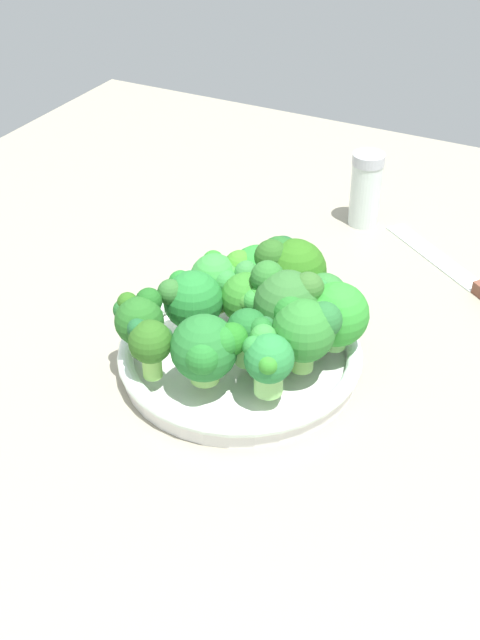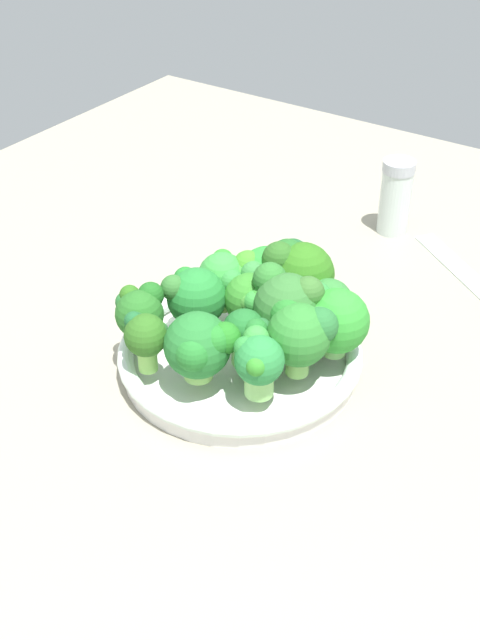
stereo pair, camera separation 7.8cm
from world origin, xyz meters
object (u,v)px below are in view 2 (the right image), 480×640
(broccoli_floret_3, at_px, (145,335))
(broccoli_floret_7, at_px, (251,301))
(broccoli_floret_6, at_px, (194,297))
(broccoli_floret_5, at_px, (334,321))
(broccoli_floret_13, at_px, (140,312))
(broccoli_floret_0, at_px, (200,346))
(broccoli_floret_2, at_px, (300,332))
(broccoli_floret_8, at_px, (224,277))
(broccoli_floret_11, at_px, (286,302))
(bowl, at_px, (240,356))
(broccoli_floret_4, at_px, (328,302))
(broccoli_floret_1, at_px, (247,333))
(broccoli_floret_10, at_px, (297,270))
(broccoli_floret_9, at_px, (262,273))
(pepper_shaker, at_px, (396,197))
(broccoli_floret_12, at_px, (258,360))

(broccoli_floret_3, height_order, broccoli_floret_7, broccoli_floret_7)
(broccoli_floret_6, bearing_deg, broccoli_floret_5, -164.27)
(broccoli_floret_13, bearing_deg, broccoli_floret_0, 172.29)
(broccoli_floret_2, relative_size, broccoli_floret_8, 1.17)
(broccoli_floret_13, bearing_deg, broccoli_floret_11, -146.68)
(bowl, distance_m, broccoli_floret_4, 0.10)
(broccoli_floret_6, height_order, broccoli_floret_7, broccoli_floret_6)
(broccoli_floret_1, bearing_deg, broccoli_floret_0, 62.77)
(broccoli_floret_1, xyz_separation_m, broccoli_floret_3, (0.08, 0.06, 0.00))
(broccoli_floret_5, xyz_separation_m, broccoli_floret_8, (0.13, -0.01, -0.00))
(broccoli_floret_13, bearing_deg, broccoli_floret_1, -162.75)
(broccoli_floret_6, height_order, broccoli_floret_10, broccoli_floret_10)
(broccoli_floret_0, relative_size, broccoli_floret_7, 1.12)
(broccoli_floret_6, distance_m, broccoli_floret_13, 0.06)
(broccoli_floret_3, relative_size, broccoli_floret_8, 0.95)
(broccoli_floret_6, distance_m, broccoli_floret_10, 0.11)
(bowl, height_order, broccoli_floret_9, broccoli_floret_9)
(bowl, xyz_separation_m, broccoli_floret_0, (0.00, 0.06, 0.05))
(broccoli_floret_11, height_order, pepper_shaker, broccoli_floret_11)
(broccoli_floret_0, distance_m, broccoli_floret_5, 0.13)
(bowl, distance_m, broccoli_floret_9, 0.09)
(broccoli_floret_12, relative_size, broccoli_floret_13, 0.97)
(broccoli_floret_4, bearing_deg, broccoli_floret_1, 68.14)
(broccoli_floret_8, height_order, broccoli_floret_10, broccoli_floret_10)
(broccoli_floret_3, xyz_separation_m, broccoli_floret_8, (-0.00, -0.13, -0.00))
(broccoli_floret_13, relative_size, pepper_shaker, 0.65)
(broccoli_floret_10, bearing_deg, broccoli_floret_2, 122.30)
(broccoli_floret_11, relative_size, broccoli_floret_13, 1.31)
(broccoli_floret_6, height_order, broccoli_floret_13, broccoli_floret_6)
(broccoli_floret_1, bearing_deg, broccoli_floret_2, -159.72)
(broccoli_floret_0, height_order, broccoli_floret_11, broccoli_floret_11)
(broccoli_floret_7, bearing_deg, broccoli_floret_12, 127.28)
(broccoli_floret_4, height_order, broccoli_floret_7, broccoli_floret_7)
(broccoli_floret_2, height_order, broccoli_floret_10, broccoli_floret_10)
(broccoli_floret_0, height_order, broccoli_floret_10, broccoli_floret_10)
(broccoli_floret_5, xyz_separation_m, broccoli_floret_13, (0.17, 0.09, -0.00))
(broccoli_floret_6, xyz_separation_m, broccoli_floret_11, (-0.09, -0.03, 0.01))
(pepper_shaker, bearing_deg, broccoli_floret_12, 97.24)
(broccoli_floret_0, distance_m, broccoli_floret_12, 0.06)
(broccoli_floret_4, bearing_deg, broccoli_floret_6, 32.27)
(broccoli_floret_12, bearing_deg, broccoli_floret_1, -43.02)
(broccoli_floret_12, xyz_separation_m, broccoli_floret_13, (0.14, 0.00, 0.00))
(broccoli_floret_2, bearing_deg, broccoli_floret_10, -57.70)
(bowl, relative_size, broccoli_floret_8, 3.86)
(broccoli_floret_4, distance_m, broccoli_floret_8, 0.11)
(broccoli_floret_8, relative_size, broccoli_floret_12, 1.04)
(bowl, xyz_separation_m, broccoli_floret_13, (0.08, 0.05, 0.05))
(broccoli_floret_1, bearing_deg, broccoli_floret_8, -42.69)
(broccoli_floret_9, bearing_deg, broccoli_floret_3, 78.41)
(broccoli_floret_8, distance_m, broccoli_floret_9, 0.04)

